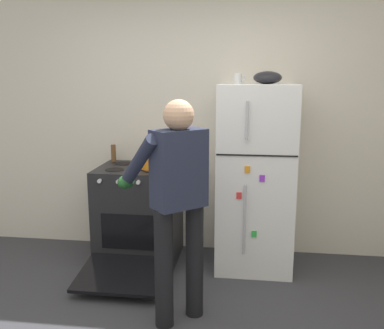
# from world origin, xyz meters

# --- Properties ---
(kitchen_wall_back) EXTENTS (6.00, 0.10, 2.70)m
(kitchen_wall_back) POSITION_xyz_m (0.00, 1.95, 1.35)
(kitchen_wall_back) COLOR silver
(kitchen_wall_back) RESTS_ON ground
(refrigerator) EXTENTS (0.68, 0.72, 1.68)m
(refrigerator) POSITION_xyz_m (0.55, 1.57, 0.84)
(refrigerator) COLOR white
(refrigerator) RESTS_ON ground
(stove_range) EXTENTS (0.76, 1.22, 0.91)m
(stove_range) POSITION_xyz_m (-0.55, 1.55, 0.44)
(stove_range) COLOR black
(stove_range) RESTS_ON ground
(person_cook) EXTENTS (0.69, 0.73, 1.60)m
(person_cook) POSITION_xyz_m (-0.02, 0.57, 0.96)
(person_cook) COLOR black
(person_cook) RESTS_ON ground
(red_pot) EXTENTS (0.34, 0.24, 0.11)m
(red_pot) POSITION_xyz_m (-0.39, 1.52, 0.97)
(red_pot) COLOR orange
(red_pot) RESTS_ON stove_range
(coffee_mug) EXTENTS (0.11, 0.08, 0.10)m
(coffee_mug) POSITION_xyz_m (0.37, 1.62, 1.73)
(coffee_mug) COLOR silver
(coffee_mug) RESTS_ON refrigerator
(pepper_mill) EXTENTS (0.05, 0.05, 0.17)m
(pepper_mill) POSITION_xyz_m (-0.85, 1.77, 1.00)
(pepper_mill) COLOR brown
(pepper_mill) RESTS_ON stove_range
(mixing_bowl) EXTENTS (0.25, 0.25, 0.11)m
(mixing_bowl) POSITION_xyz_m (0.63, 1.57, 1.74)
(mixing_bowl) COLOR black
(mixing_bowl) RESTS_ON refrigerator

